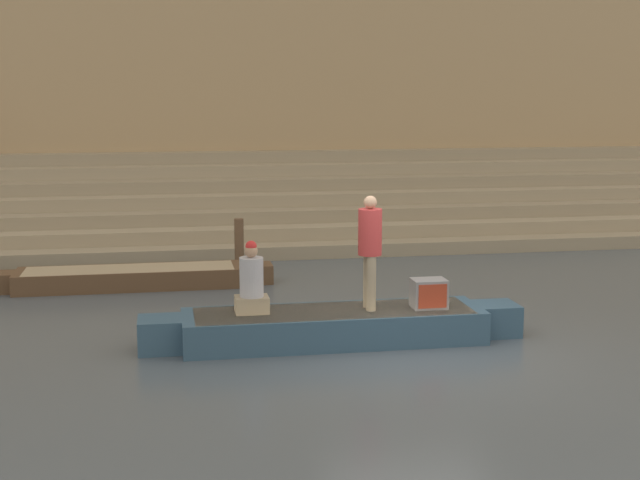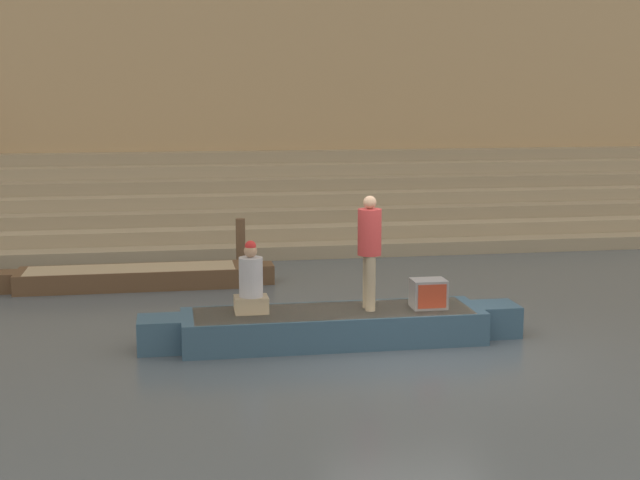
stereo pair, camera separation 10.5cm
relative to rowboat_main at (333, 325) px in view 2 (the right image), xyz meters
The scene contains 9 objects.
ground_plane 1.39m from the rowboat_main, 35.81° to the right, with size 120.00×120.00×0.00m, color #4C5660.
ghat_steps 9.98m from the rowboat_main, 83.65° to the left, with size 36.00×4.99×2.17m.
back_wall 13.06m from the rowboat_main, 84.87° to the left, with size 34.20×1.28×9.15m.
rowboat_main is the anchor object (origin of this frame).
person_standing 1.37m from the rowboat_main, ahead, with size 0.36×0.36×1.76m.
person_rowing 1.42m from the rowboat_main, behind, with size 0.51×0.40×1.11m.
tv_set 1.57m from the rowboat_main, ahead, with size 0.53×0.41×0.45m.
moored_boat_shore 5.53m from the rowboat_main, 125.60° to the left, with size 5.62×1.06×0.38m.
mooring_post 5.70m from the rowboat_main, 99.79° to the left, with size 0.20×0.20×1.15m, color brown.
Camera 2 is at (-3.52, -12.28, 3.86)m, focal length 50.00 mm.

